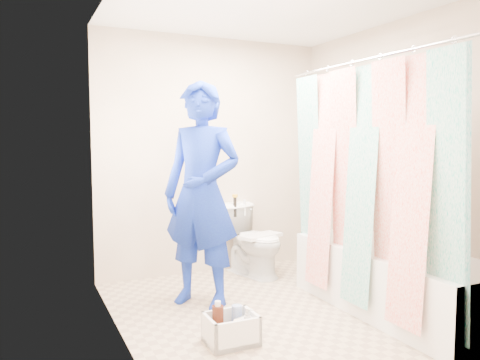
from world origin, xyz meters
name	(u,v)px	position (x,y,z in m)	size (l,w,h in m)	color
floor	(274,310)	(0.00, 0.00, 0.00)	(2.60, 2.60, 0.00)	tan
ceiling	(276,3)	(0.00, 0.00, 2.40)	(2.40, 2.60, 0.02)	white
wall_back	(212,156)	(0.00, 1.30, 1.20)	(2.40, 0.02, 2.40)	beige
wall_front	(395,171)	(0.00, -1.30, 1.20)	(2.40, 0.02, 2.40)	beige
wall_left	(119,165)	(-1.20, 0.00, 1.20)	(0.02, 2.60, 2.40)	beige
wall_right	(392,158)	(1.20, 0.00, 1.20)	(0.02, 2.60, 2.40)	beige
bathtub	(394,279)	(0.85, -0.43, 0.27)	(0.70, 1.75, 0.50)	white
curtain_rod	(366,60)	(0.52, -0.43, 1.95)	(0.02, 0.02, 1.90)	silver
shower_curtain	(363,186)	(0.52, -0.43, 1.02)	(0.06, 1.75, 1.80)	white
toilet	(253,240)	(0.30, 0.96, 0.36)	(0.40, 0.70, 0.71)	silver
tank_lid	(261,236)	(0.33, 0.85, 0.42)	(0.44, 0.19, 0.03)	white
tank_internals	(238,205)	(0.21, 1.13, 0.70)	(0.17, 0.08, 0.23)	black
plumber	(202,194)	(-0.46, 0.40, 0.92)	(0.67, 0.44, 1.84)	#112AAA
cleaning_caddy	(233,330)	(-0.55, -0.41, 0.09)	(0.34, 0.27, 0.26)	white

